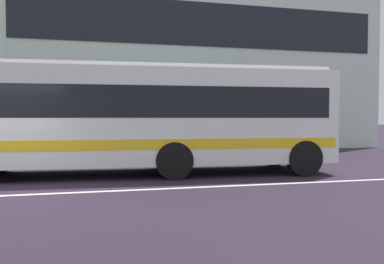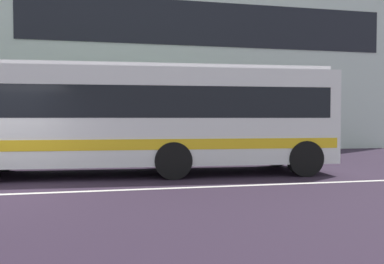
% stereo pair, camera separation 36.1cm
% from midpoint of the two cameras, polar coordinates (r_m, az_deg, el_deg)
% --- Properties ---
extents(hedge_row_far, '(17.31, 1.10, 0.85)m').
position_cam_midpoint_polar(hedge_row_far, '(15.17, -22.73, -2.65)').
color(hedge_row_far, '#2C632E').
rests_on(hedge_row_far, ground_plane).
extents(apartment_block_right, '(19.87, 11.95, 10.78)m').
position_cam_midpoint_polar(apartment_block_right, '(25.06, -1.90, 10.69)').
color(apartment_block_right, silver).
rests_on(apartment_block_right, ground_plane).
extents(transit_bus, '(10.82, 3.13, 3.10)m').
position_cam_midpoint_polar(transit_bus, '(11.17, -7.66, 2.47)').
color(transit_bus, silver).
rests_on(transit_bus, ground_plane).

